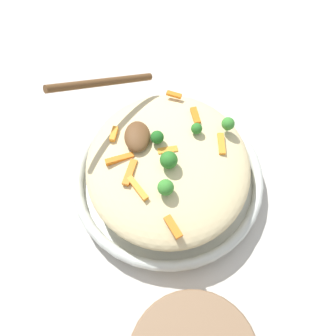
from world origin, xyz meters
name	(u,v)px	position (x,y,z in m)	size (l,w,h in m)	color
ground_plane	(168,185)	(0.00, 0.00, 0.00)	(2.40, 2.40, 0.00)	beige
serving_bowl	(168,179)	(0.00, 0.00, 0.02)	(0.32, 0.32, 0.04)	silver
pasta_mound	(168,166)	(0.00, 0.00, 0.07)	(0.28, 0.26, 0.06)	beige
carrot_piece_0	(174,95)	(0.12, -0.02, 0.10)	(0.03, 0.01, 0.01)	orange
carrot_piece_1	(195,116)	(0.07, -0.05, 0.10)	(0.03, 0.01, 0.01)	orange
carrot_piece_2	(138,188)	(-0.05, 0.05, 0.10)	(0.04, 0.01, 0.01)	orange
carrot_piece_3	(114,134)	(0.05, 0.08, 0.10)	(0.03, 0.01, 0.01)	orange
carrot_piece_4	(170,150)	(0.01, 0.00, 0.10)	(0.03, 0.01, 0.01)	orange
carrot_piece_5	(221,144)	(0.02, -0.08, 0.10)	(0.04, 0.01, 0.01)	orange
carrot_piece_6	(120,158)	(0.00, 0.07, 0.10)	(0.04, 0.01, 0.01)	orange
carrot_piece_7	(170,227)	(-0.11, 0.00, 0.10)	(0.04, 0.01, 0.01)	orange
carrot_piece_8	(130,172)	(-0.03, 0.06, 0.10)	(0.04, 0.01, 0.01)	orange
broccoli_floret_0	(228,124)	(0.05, -0.10, 0.11)	(0.02, 0.02, 0.02)	#377928
broccoli_floret_1	(170,160)	(-0.02, 0.00, 0.12)	(0.03, 0.03, 0.03)	#296820
broccoli_floret_2	(166,188)	(-0.06, 0.01, 0.11)	(0.02, 0.02, 0.03)	#377928
broccoli_floret_3	(197,129)	(0.04, -0.05, 0.11)	(0.02, 0.02, 0.02)	#296820
broccoli_floret_4	(157,137)	(0.02, 0.01, 0.11)	(0.02, 0.02, 0.02)	#205B1C
serving_spoon	(123,114)	(0.06, 0.06, 0.13)	(0.15, 0.15, 0.11)	brown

